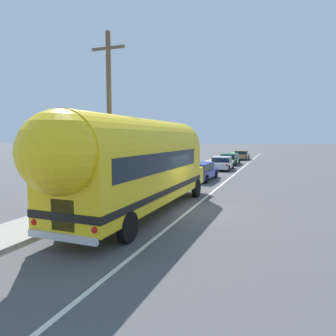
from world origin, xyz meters
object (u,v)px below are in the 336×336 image
(car_second, at_px, (222,163))
(painted_bus, at_px, (137,162))
(utility_pole, at_px, (109,115))
(car_lead, at_px, (200,170))
(car_third, at_px, (230,158))
(car_fourth, at_px, (241,155))

(car_second, bearing_deg, painted_bus, -89.97)
(utility_pole, distance_m, car_lead, 10.40)
(painted_bus, bearing_deg, car_lead, 91.04)
(car_third, bearing_deg, car_lead, -90.10)
(painted_bus, xyz_separation_m, car_lead, (-0.21, 11.55, -1.52))
(car_second, relative_size, car_third, 0.99)
(car_lead, height_order, car_second, same)
(painted_bus, relative_size, car_second, 2.72)
(car_second, xyz_separation_m, car_fourth, (0.17, 15.31, -0.01))
(car_lead, distance_m, car_fourth, 23.61)
(car_fourth, bearing_deg, car_second, -90.65)
(utility_pole, height_order, car_second, utility_pole)
(car_lead, height_order, car_fourth, same)
(utility_pole, distance_m, car_third, 24.62)
(utility_pole, relative_size, painted_bus, 0.68)
(utility_pole, xyz_separation_m, car_lead, (2.34, 9.45, -3.64))
(car_lead, relative_size, car_fourth, 1.08)
(car_fourth, bearing_deg, car_third, -92.24)
(utility_pole, xyz_separation_m, car_second, (2.53, 17.76, -3.69))
(car_second, xyz_separation_m, car_third, (-0.17, 6.48, 0.06))
(car_third, bearing_deg, utility_pole, -95.57)
(car_fourth, bearing_deg, utility_pole, -94.68)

